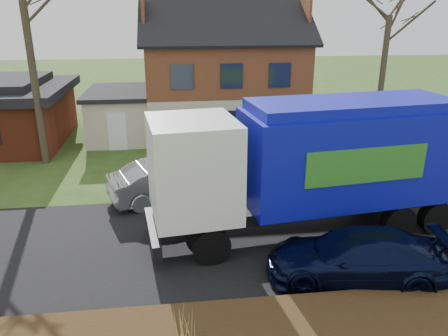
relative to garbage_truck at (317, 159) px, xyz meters
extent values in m
plane|color=#2D4818|center=(-3.49, -0.36, -2.63)|extent=(120.00, 120.00, 0.00)
cube|color=black|center=(-3.49, -0.36, -2.62)|extent=(80.00, 7.00, 0.02)
cube|color=#C2B59C|center=(-1.49, 13.64, -1.28)|extent=(9.00, 7.50, 2.70)
cube|color=#5A3319|center=(-1.49, 13.64, 1.47)|extent=(9.00, 7.50, 2.80)
cube|color=#C2B59C|center=(-7.69, 13.14, -1.33)|extent=(3.50, 5.50, 2.60)
cube|color=black|center=(-7.69, 13.14, 0.09)|extent=(3.90, 5.90, 0.24)
cylinder|color=black|center=(-3.71, -1.65, -2.04)|extent=(1.21, 0.54, 1.17)
cylinder|color=black|center=(-4.00, 0.69, -2.04)|extent=(1.21, 0.54, 1.17)
cylinder|color=black|center=(2.66, -0.86, -2.04)|extent=(1.21, 0.54, 1.17)
cylinder|color=black|center=(2.37, 1.49, -2.04)|extent=(1.21, 0.54, 1.17)
cylinder|color=black|center=(4.11, -0.68, -2.04)|extent=(1.21, 0.54, 1.17)
cylinder|color=black|center=(3.82, 1.67, -2.04)|extent=(1.21, 0.54, 1.17)
cube|color=black|center=(0.05, 0.01, -1.67)|extent=(9.78, 2.54, 0.39)
cube|color=white|center=(-4.14, -0.52, 0.07)|extent=(2.92, 3.11, 3.04)
cube|color=black|center=(-5.37, -0.67, 0.24)|extent=(0.40, 2.47, 1.01)
cube|color=black|center=(-5.48, -0.68, -2.01)|extent=(0.63, 2.83, 0.51)
cube|color=#0E12A9|center=(1.12, 0.14, 0.07)|extent=(7.39, 3.67, 3.04)
cube|color=#0E12A9|center=(1.12, 0.14, 1.76)|extent=(7.01, 3.29, 0.34)
cube|color=#0E12A9|center=(4.75, 0.59, -0.04)|extent=(0.75, 2.90, 3.27)
cube|color=#2F7727|center=(1.13, -1.30, 0.19)|extent=(4.03, 0.55, 1.13)
cube|color=#2F7727|center=(0.77, 1.54, 0.19)|extent=(4.03, 0.55, 1.13)
imported|color=#929499|center=(-4.84, 3.35, -1.81)|extent=(5.27, 3.21, 1.64)
imported|color=black|center=(0.28, -3.02, -1.90)|extent=(5.32, 2.88, 1.46)
cylinder|color=#3D3424|center=(-11.13, 8.66, 1.63)|extent=(0.35, 0.35, 8.52)
cylinder|color=#3F3625|center=(6.59, 9.25, 0.89)|extent=(0.32, 0.32, 7.04)
cylinder|color=#3F3525|center=(-1.64, 23.07, 1.30)|extent=(0.30, 0.30, 7.87)
cone|color=tan|center=(-4.61, -5.37, -1.82)|extent=(0.04, 0.04, 1.02)
cone|color=tan|center=(-4.77, -5.37, -1.82)|extent=(0.04, 0.04, 1.02)
cone|color=tan|center=(-4.45, -5.37, -1.82)|extent=(0.04, 0.04, 1.02)
cone|color=tan|center=(-4.61, -5.24, -1.82)|extent=(0.04, 0.04, 1.02)
cone|color=tan|center=(-4.61, -5.50, -1.82)|extent=(0.04, 0.04, 1.02)
camera|label=1|loc=(-4.75, -13.18, 4.64)|focal=35.00mm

